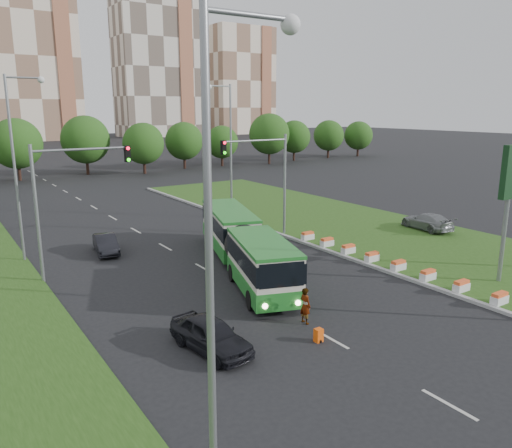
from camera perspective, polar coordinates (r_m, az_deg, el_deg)
ground at (r=28.83m, az=4.98°, el=-7.12°), size 360.00×360.00×0.00m
grass_median at (r=42.92m, az=11.91°, el=-0.47°), size 14.00×60.00×0.15m
median_kerb at (r=38.38m, az=4.60°, el=-1.81°), size 0.30×60.00×0.18m
lane_markings at (r=44.49m, az=-14.47°, el=-0.22°), size 0.20×100.00×0.01m
flower_planters at (r=32.91m, az=14.51°, el=-4.09°), size 1.10×15.90×0.60m
traffic_mast_median at (r=38.20m, az=1.37°, el=6.20°), size 5.76×0.32×8.00m
traffic_mast_left at (r=31.10m, az=-21.05°, el=3.73°), size 5.76×0.32×8.00m
street_lamps at (r=34.28m, az=-9.40°, el=6.33°), size 36.00×60.00×12.00m
tree_line at (r=80.88m, az=-14.30°, el=8.87°), size 120.00×8.00×9.00m
apartment_tower_ceast at (r=174.65m, az=-24.14°, el=16.99°), size 25.00×15.00×50.00m
apartment_tower_east at (r=186.07m, az=-11.37°, el=17.07°), size 27.00×15.00×47.00m
midrise_east at (r=202.01m, az=-1.75°, el=15.99°), size 24.00×14.00×40.00m
articulated_bus at (r=31.35m, az=-1.97°, el=-2.28°), size 2.52×16.19×2.67m
car_left_near at (r=21.41m, az=-5.20°, el=-12.48°), size 2.30×4.44×1.45m
car_left_far at (r=36.53m, az=-16.79°, el=-2.20°), size 2.01×4.15×1.31m
car_median at (r=43.43m, az=18.96°, el=0.29°), size 2.48×4.92×1.37m
pedestrian at (r=23.90m, az=5.65°, el=-9.26°), size 0.45×0.66×1.76m
shopping_trolley at (r=22.42m, az=7.16°, el=-12.51°), size 0.35×0.37×0.60m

